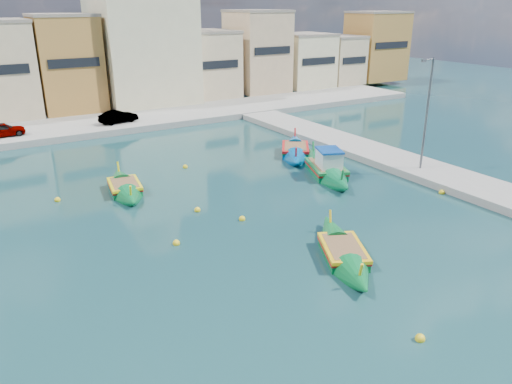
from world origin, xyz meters
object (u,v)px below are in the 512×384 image
object	(u,v)px
quay_street_lamp	(426,114)
luzzu_green	(125,188)
luzzu_turquoise_cabin	(326,169)
church_block	(141,31)
luzzu_blue_south	(343,253)
luzzu_cyan_mid	(295,151)

from	to	relation	value
quay_street_lamp	luzzu_green	bearing A→B (deg)	157.83
luzzu_turquoise_cabin	church_block	bearing A→B (deg)	93.69
luzzu_turquoise_cabin	luzzu_blue_south	xyz separation A→B (m)	(-7.16, -10.00, -0.13)
luzzu_turquoise_cabin	luzzu_cyan_mid	world-z (taller)	luzzu_turquoise_cabin
luzzu_cyan_mid	luzzu_green	bearing A→B (deg)	-175.50
church_block	luzzu_turquoise_cabin	bearing A→B (deg)	-86.31
luzzu_green	luzzu_turquoise_cabin	bearing A→B (deg)	-17.23
church_block	luzzu_green	bearing A→B (deg)	-112.86
church_block	luzzu_cyan_mid	xyz separation A→B (m)	(3.05, -25.31, -8.14)
luzzu_turquoise_cabin	luzzu_green	world-z (taller)	luzzu_turquoise_cabin
luzzu_green	luzzu_blue_south	bearing A→B (deg)	-67.07
church_block	luzzu_blue_south	xyz separation A→B (m)	(-5.19, -40.50, -8.17)
church_block	luzzu_green	world-z (taller)	church_block
luzzu_blue_south	luzzu_cyan_mid	bearing A→B (deg)	61.52
church_block	quay_street_lamp	world-z (taller)	church_block
quay_street_lamp	luzzu_cyan_mid	xyz separation A→B (m)	(-4.39, 8.69, -4.07)
quay_street_lamp	church_block	bearing A→B (deg)	102.35
luzzu_turquoise_cabin	quay_street_lamp	bearing A→B (deg)	-32.64
church_block	quay_street_lamp	bearing A→B (deg)	-77.65
luzzu_turquoise_cabin	luzzu_cyan_mid	size ratio (longest dim) A/B	1.18
church_block	luzzu_turquoise_cabin	distance (m)	31.60
luzzu_cyan_mid	luzzu_blue_south	xyz separation A→B (m)	(-8.24, -15.19, -0.03)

